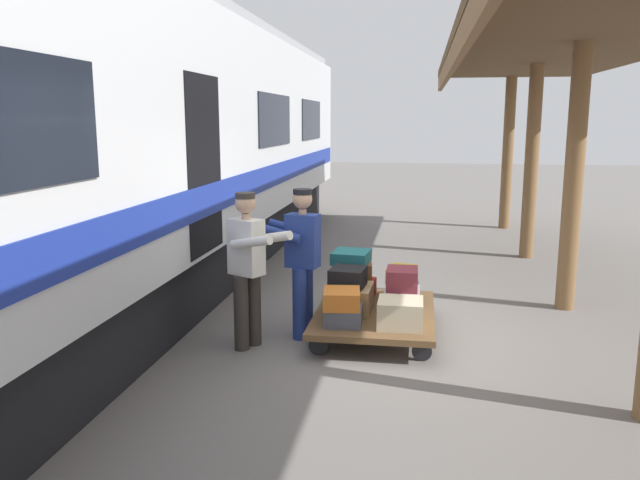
% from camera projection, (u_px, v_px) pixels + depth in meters
% --- Properties ---
extents(ground_plane, '(60.00, 60.00, 0.00)m').
position_uv_depth(ground_plane, '(394.00, 340.00, 7.18)').
color(ground_plane, slate).
extents(platform_canopy, '(3.20, 16.84, 3.56)m').
position_uv_depth(platform_canopy, '(617.00, 36.00, 6.24)').
color(platform_canopy, brown).
rests_on(platform_canopy, ground_plane).
extents(train_car, '(3.02, 20.25, 4.00)m').
position_uv_depth(train_car, '(81.00, 154.00, 7.36)').
color(train_car, silver).
rests_on(train_car, ground_plane).
extents(luggage_cart, '(1.35, 1.93, 0.28)m').
position_uv_depth(luggage_cart, '(375.00, 314.00, 7.36)').
color(luggage_cart, brown).
rests_on(luggage_cart, ground_plane).
extents(suitcase_gray_aluminum, '(0.40, 0.52, 0.27)m').
position_uv_depth(suitcase_gray_aluminum, '(402.00, 301.00, 7.28)').
color(suitcase_gray_aluminum, '#9EA0A5').
rests_on(suitcase_gray_aluminum, luggage_cart).
extents(suitcase_slate_roller, '(0.42, 0.47, 0.19)m').
position_uv_depth(suitcase_slate_roller, '(344.00, 315.00, 6.87)').
color(suitcase_slate_roller, '#4C515B').
rests_on(suitcase_slate_roller, luggage_cart).
extents(suitcase_cream_canvas, '(0.48, 0.46, 0.29)m').
position_uv_depth(suitcase_cream_canvas, '(400.00, 313.00, 6.76)').
color(suitcase_cream_canvas, beige).
rests_on(suitcase_cream_canvas, luggage_cart).
extents(suitcase_tan_vintage, '(0.54, 0.60, 0.28)m').
position_uv_depth(suitcase_tan_vintage, '(349.00, 298.00, 7.37)').
color(suitcase_tan_vintage, tan).
rests_on(suitcase_tan_vintage, luggage_cart).
extents(suitcase_red_plastic, '(0.54, 0.53, 0.22)m').
position_uv_depth(suitcase_red_plastic, '(354.00, 289.00, 7.89)').
color(suitcase_red_plastic, '#AD231E').
rests_on(suitcase_red_plastic, luggage_cart).
extents(suitcase_navy_fabric, '(0.39, 0.54, 0.23)m').
position_uv_depth(suitcase_navy_fabric, '(403.00, 290.00, 7.80)').
color(suitcase_navy_fabric, navy).
rests_on(suitcase_navy_fabric, luggage_cart).
extents(suitcase_black_hardshell, '(0.42, 0.45, 0.22)m').
position_uv_depth(suitcase_black_hardshell, '(348.00, 277.00, 7.29)').
color(suitcase_black_hardshell, black).
rests_on(suitcase_black_hardshell, suitcase_tan_vintage).
extents(suitcase_orange_carryall, '(0.43, 0.47, 0.19)m').
position_uv_depth(suitcase_orange_carryall, '(342.00, 299.00, 6.82)').
color(suitcase_orange_carryall, '#CC6B23').
rests_on(suitcase_orange_carryall, suitcase_slate_roller).
extents(suitcase_yellow_case, '(0.38, 0.47, 0.18)m').
position_uv_depth(suitcase_yellow_case, '(402.00, 274.00, 7.73)').
color(suitcase_yellow_case, gold).
rests_on(suitcase_yellow_case, suitcase_navy_fabric).
extents(suitcase_burgundy_valise, '(0.36, 0.43, 0.24)m').
position_uv_depth(suitcase_burgundy_valise, '(402.00, 279.00, 7.25)').
color(suitcase_burgundy_valise, maroon).
rests_on(suitcase_burgundy_valise, suitcase_gray_aluminum).
extents(suitcase_brown_leather, '(0.47, 0.41, 0.23)m').
position_uv_depth(suitcase_brown_leather, '(354.00, 271.00, 7.86)').
color(suitcase_brown_leather, brown).
rests_on(suitcase_brown_leather, suitcase_red_plastic).
extents(suitcase_teal_softside, '(0.48, 0.52, 0.15)m').
position_uv_depth(suitcase_teal_softside, '(351.00, 257.00, 7.81)').
color(suitcase_teal_softside, '#1E666B').
rests_on(suitcase_teal_softside, suitcase_brown_leather).
extents(porter_in_overalls, '(0.71, 0.52, 1.70)m').
position_uv_depth(porter_in_overalls, '(301.00, 257.00, 7.15)').
color(porter_in_overalls, navy).
rests_on(porter_in_overalls, ground_plane).
extents(porter_by_door, '(0.74, 0.62, 1.70)m').
position_uv_depth(porter_by_door, '(248.00, 265.00, 6.79)').
color(porter_by_door, '#332D28').
rests_on(porter_by_door, ground_plane).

